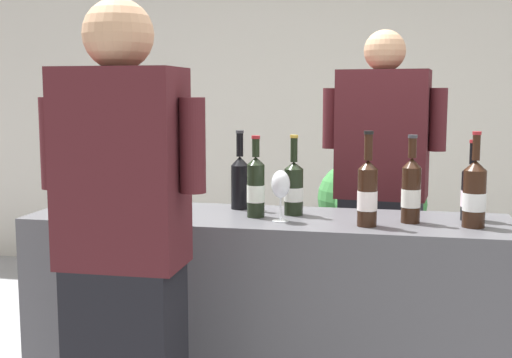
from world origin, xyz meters
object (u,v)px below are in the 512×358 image
wine_bottle_0 (472,192)px  person_server (381,217)px  wine_bottle_4 (294,187)px  potted_shrub (370,230)px  person_guest (125,277)px  ice_bucket (132,188)px  wine_bottle_2 (411,190)px  wine_glass (281,186)px  wine_bottle_3 (474,194)px  wine_bottle_1 (367,192)px  wine_bottle_6 (240,180)px  wine_bottle_5 (256,186)px

wine_bottle_0 → person_server: size_ratio=0.18×
wine_bottle_4 → person_server: (0.34, 0.54, -0.21)m
potted_shrub → person_guest: bearing=-114.3°
ice_bucket → person_server: 1.22m
wine_bottle_2 → ice_bucket: size_ratio=1.48×
wine_glass → person_server: bearing=62.2°
wine_bottle_3 → wine_bottle_4: 0.70m
wine_bottle_1 → person_guest: (-0.74, -0.54, -0.22)m
wine_bottle_2 → person_guest: (-0.90, -0.64, -0.22)m
wine_bottle_1 → ice_bucket: (-0.94, 0.02, -0.02)m
wine_bottle_1 → wine_bottle_6: 0.61m
wine_bottle_0 → wine_bottle_6: (-0.94, 0.07, 0.01)m
wine_bottle_2 → wine_glass: wine_bottle_2 is taller
wine_bottle_3 → person_server: 0.77m
wine_bottle_0 → potted_shrub: bearing=116.2°
wine_bottle_4 → wine_glass: bearing=-100.6°
wine_bottle_3 → wine_bottle_5: size_ratio=1.09×
wine_bottle_3 → wine_glass: (-0.72, -0.04, 0.01)m
wine_bottle_5 → wine_bottle_6: (-0.11, 0.17, 0.00)m
wine_bottle_2 → wine_bottle_0: bearing=22.9°
wine_bottle_4 → person_server: bearing=58.1°
wine_bottle_4 → person_server: size_ratio=0.19×
wine_bottle_2 → potted_shrub: size_ratio=0.31×
ice_bucket → wine_bottle_5: bearing=8.3°
wine_bottle_0 → wine_bottle_2: size_ratio=0.93×
wine_bottle_3 → ice_bucket: (-1.32, -0.04, -0.01)m
wine_bottle_2 → wine_bottle_6: 0.73m
wine_bottle_5 → ice_bucket: bearing=-171.7°
wine_bottle_3 → person_server: person_server is taller
wine_bottle_5 → potted_shrub: size_ratio=0.30×
wine_bottle_5 → person_guest: bearing=-114.9°
wine_bottle_2 → wine_bottle_4: bearing=171.4°
wine_bottle_2 → potted_shrub: wine_bottle_2 is taller
wine_bottle_0 → wine_bottle_1: bearing=-152.9°
wine_glass → person_server: person_server is taller
wine_glass → person_guest: person_guest is taller
wine_bottle_5 → wine_bottle_1: bearing=-12.0°
potted_shrub → ice_bucket: bearing=-132.0°
wine_bottle_1 → wine_glass: 0.33m
wine_bottle_4 → person_server: person_server is taller
wine_bottle_2 → person_server: (-0.12, 0.61, -0.22)m
wine_bottle_5 → person_server: person_server is taller
wine_bottle_3 → person_guest: bearing=-151.8°
wine_bottle_0 → person_guest: bearing=-146.8°
wine_bottle_2 → ice_bucket: bearing=-175.8°
wine_bottle_3 → wine_bottle_4: (-0.69, 0.11, -0.01)m
ice_bucket → potted_shrub: size_ratio=0.21×
ice_bucket → potted_shrub: (0.92, 1.02, -0.34)m
wine_bottle_6 → ice_bucket: wine_bottle_6 is taller
wine_bottle_2 → wine_bottle_4: size_ratio=1.03×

